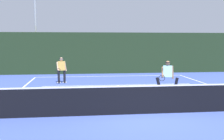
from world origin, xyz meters
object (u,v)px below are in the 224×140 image
at_px(tennis_ball, 56,88).
at_px(light_pole, 35,23).
at_px(player_near, 167,76).
at_px(player_far, 61,69).

distance_m(tennis_ball, light_pole, 9.01).
bearing_deg(player_near, tennis_ball, -4.75).
distance_m(player_near, player_far, 6.77).
xyz_separation_m(player_near, light_pole, (-7.70, 9.82, 3.15)).
bearing_deg(player_near, light_pole, -36.39).
relative_size(player_near, light_pole, 0.25).
bearing_deg(light_pole, player_far, -67.72).
height_order(player_far, tennis_ball, player_far).
bearing_deg(tennis_ball, light_pole, 105.47).
distance_m(player_near, light_pole, 12.87).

